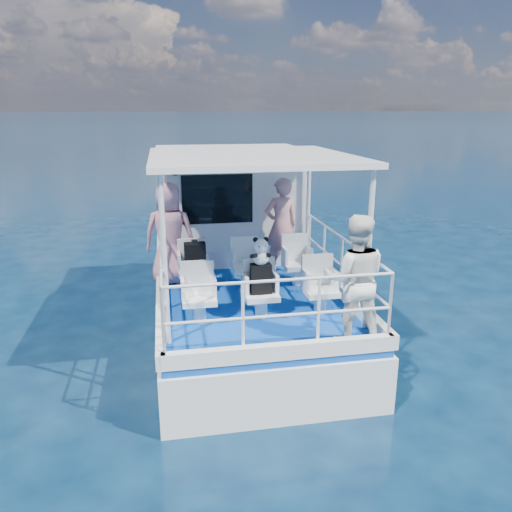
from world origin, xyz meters
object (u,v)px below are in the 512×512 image
(backpack_center, at_px, (261,279))
(panda, at_px, (261,251))
(passenger_stbd_aft, at_px, (355,280))
(passenger_port_fwd, at_px, (170,234))

(backpack_center, distance_m, panda, 0.42)
(backpack_center, bearing_deg, passenger_stbd_aft, -43.08)
(backpack_center, height_order, panda, panda)
(passenger_port_fwd, bearing_deg, panda, 135.73)
(passenger_port_fwd, relative_size, passenger_stbd_aft, 1.05)
(passenger_stbd_aft, relative_size, backpack_center, 3.87)
(passenger_stbd_aft, xyz_separation_m, panda, (-1.03, 0.95, 0.17))
(passenger_port_fwd, distance_m, panda, 2.14)
(passenger_port_fwd, bearing_deg, passenger_stbd_aft, 140.42)
(passenger_port_fwd, xyz_separation_m, backpack_center, (1.24, -1.73, -0.29))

